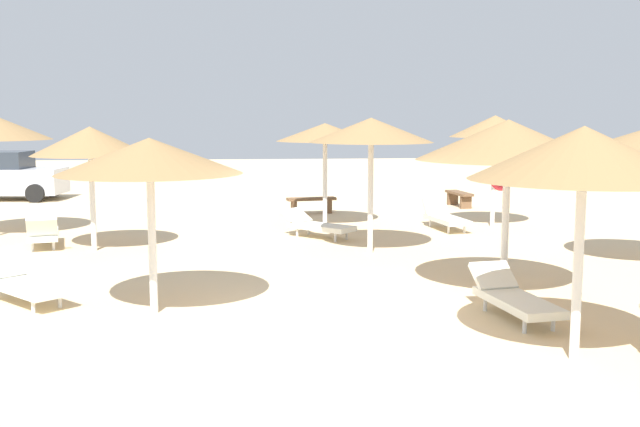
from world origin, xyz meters
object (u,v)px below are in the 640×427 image
(parasol_8, at_px, (90,141))
(lounger_0, at_px, (43,233))
(lounger_2, at_px, (23,283))
(lounger_4, at_px, (317,225))
(parasol_2, at_px, (150,156))
(lounger_1, at_px, (445,217))
(bench_0, at_px, (311,202))
(parasol_6, at_px, (508,140))
(parasol_4, at_px, (371,131))
(parked_car, at_px, (4,177))
(lounger_6, at_px, (513,297))
(parasol_7, at_px, (583,154))
(parasol_1, at_px, (495,128))
(bench_1, at_px, (459,196))
(parasol_9, at_px, (325,133))

(parasol_8, relative_size, lounger_0, 1.41)
(lounger_2, distance_m, lounger_4, 7.92)
(parasol_2, bearing_deg, lounger_2, 159.08)
(lounger_0, bearing_deg, lounger_1, 10.16)
(bench_0, bearing_deg, lounger_0, -141.55)
(parasol_6, xyz_separation_m, parasol_8, (-7.69, 4.87, -0.17))
(parasol_4, bearing_deg, lounger_1, 51.16)
(lounger_2, relative_size, parked_car, 0.43)
(lounger_6, bearing_deg, parasol_7, -87.19)
(parasol_7, relative_size, lounger_6, 1.46)
(parasol_1, bearing_deg, lounger_2, -144.75)
(lounger_1, relative_size, lounger_2, 1.08)
(lounger_2, distance_m, bench_1, 15.64)
(parasol_1, bearing_deg, bench_1, 85.60)
(parasol_8, relative_size, lounger_1, 1.42)
(lounger_6, height_order, bench_1, lounger_6)
(parasol_8, xyz_separation_m, lounger_4, (5.11, 1.25, -2.11))
(bench_0, relative_size, parked_car, 0.37)
(parasol_4, distance_m, parasol_7, 7.42)
(lounger_0, xyz_separation_m, lounger_4, (6.35, 0.75, -0.01))
(parasol_4, relative_size, lounger_6, 1.50)
(parasol_8, relative_size, lounger_4, 1.52)
(parasol_6, relative_size, lounger_2, 1.69)
(bench_1, bearing_deg, lounger_2, -132.28)
(parasol_4, xyz_separation_m, bench_1, (4.25, 7.80, -2.32))
(parasol_2, height_order, bench_0, parasol_2)
(parasol_1, bearing_deg, bench_0, 145.78)
(parasol_4, distance_m, bench_1, 9.18)
(lounger_0, relative_size, lounger_2, 1.09)
(lounger_1, distance_m, lounger_2, 11.17)
(parasol_2, xyz_separation_m, parasol_6, (5.70, 0.59, 0.20))
(parasol_8, xyz_separation_m, parasol_9, (5.51, 3.18, 0.10))
(parasol_1, distance_m, parasol_2, 11.34)
(parasol_1, bearing_deg, parasol_9, 172.22)
(parasol_9, bearing_deg, lounger_2, -126.09)
(parasol_4, relative_size, lounger_2, 1.65)
(parasol_7, distance_m, lounger_0, 12.45)
(bench_0, bearing_deg, parasol_9, -86.47)
(parasol_2, relative_size, lounger_6, 1.41)
(parasol_4, relative_size, parasol_6, 0.97)
(bench_1, bearing_deg, parasol_4, -118.57)
(parasol_9, distance_m, lounger_6, 9.88)
(parasol_8, xyz_separation_m, lounger_0, (-1.23, 0.51, -2.10))
(parasol_1, distance_m, lounger_4, 5.58)
(lounger_1, xyz_separation_m, lounger_6, (-1.25, -8.53, -0.01))
(lounger_6, bearing_deg, lounger_2, 167.75)
(parasol_2, relative_size, bench_1, 1.80)
(parasol_8, bearing_deg, parked_car, 116.43)
(lounger_6, distance_m, parked_car, 20.94)
(parked_car, bearing_deg, lounger_4, -41.79)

